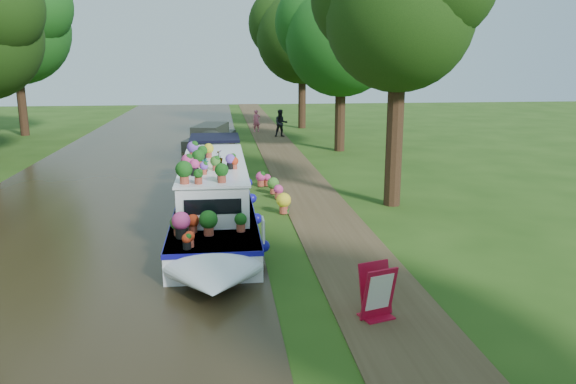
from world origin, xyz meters
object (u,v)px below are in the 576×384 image
Objects in this scene: sandwich_board at (377,294)px; pedestrian_pink at (257,121)px; pedestrian_dark at (281,123)px; plant_boat at (214,195)px; second_boat at (211,137)px.

sandwich_board is 0.70× the size of pedestrian_pink.
pedestrian_dark is (1.02, 26.56, 0.40)m from sandwich_board.
sandwich_board is 29.38m from pedestrian_pink.
second_boat is at bearing 91.24° from plant_boat.
plant_boat is 7.67× the size of pedestrian_dark.
plant_boat is 15.93m from second_boat.
pedestrian_pink is 0.86× the size of pedestrian_dark.
plant_boat reaches higher than sandwich_board.
pedestrian_pink is (3.09, 6.28, 0.28)m from second_boat.
pedestrian_dark is (4.49, 3.46, 0.40)m from second_boat.
pedestrian_dark reaches higher than sandwich_board.
pedestrian_dark is at bearing -81.18° from pedestrian_pink.
plant_boat reaches higher than pedestrian_dark.
pedestrian_dark is at bearing 70.12° from sandwich_board.
pedestrian_pink is at bearing 82.94° from plant_boat.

